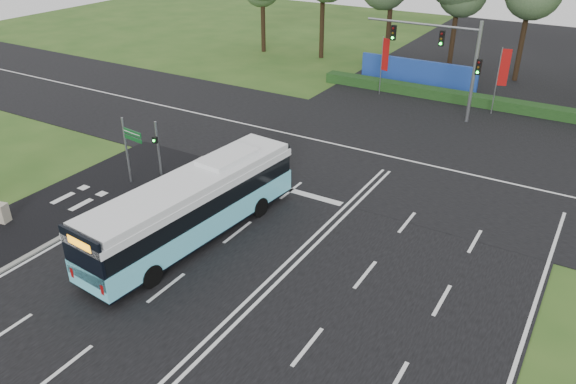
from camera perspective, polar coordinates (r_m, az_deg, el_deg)
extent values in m
plane|color=#2D531B|center=(25.33, 0.98, -6.21)|extent=(120.00, 120.00, 0.00)
cube|color=black|center=(25.32, 0.98, -6.17)|extent=(20.00, 120.00, 0.04)
cube|color=black|center=(34.97, 10.89, 3.41)|extent=(120.00, 14.00, 0.05)
cube|color=black|center=(30.94, -22.50, -1.70)|extent=(5.00, 18.00, 0.06)
cube|color=gray|center=(29.19, -19.59, -2.88)|extent=(0.25, 18.00, 0.12)
cube|color=#6DE4FE|center=(26.19, -9.45, -2.67)|extent=(3.48, 11.96, 1.08)
cube|color=black|center=(26.44, -9.37, -3.59)|extent=(3.45, 11.90, 0.29)
cube|color=black|center=(25.71, -9.62, -0.78)|extent=(3.37, 11.78, 0.93)
cube|color=white|center=(25.44, -9.72, 0.39)|extent=(3.48, 11.96, 0.34)
cube|color=white|center=(25.29, -9.79, 1.08)|extent=(3.39, 11.49, 0.34)
cube|color=white|center=(26.74, -6.14, 3.57)|extent=(1.83, 3.08, 0.25)
cube|color=black|center=(22.65, -20.07, -6.36)|extent=(2.38, 0.33, 2.16)
cube|color=orange|center=(22.28, -20.43, -4.93)|extent=(1.38, 0.18, 0.34)
cylinder|color=black|center=(29.23, -6.41, -0.24)|extent=(0.36, 1.04, 1.02)
cylinder|color=black|center=(27.90, -2.89, -1.55)|extent=(0.36, 1.04, 1.02)
cylinder|color=black|center=(25.26, -17.19, -6.35)|extent=(0.36, 1.04, 1.02)
cylinder|color=black|center=(23.71, -13.71, -8.30)|extent=(0.36, 1.04, 1.02)
cylinder|color=gray|center=(32.39, -13.03, 4.28)|extent=(0.13, 0.13, 3.26)
cube|color=black|center=(32.05, -13.37, 5.15)|extent=(0.29, 0.22, 0.37)
sphere|color=#19F233|center=(31.98, -13.49, 5.09)|extent=(0.13, 0.13, 0.13)
cylinder|color=gray|center=(31.81, -16.07, 4.02)|extent=(0.12, 0.12, 3.84)
cube|color=#0D4D1D|center=(30.79, -15.56, 5.82)|extent=(1.44, 0.25, 0.29)
cube|color=#0D4D1D|center=(30.91, -15.48, 5.25)|extent=(1.44, 0.25, 0.21)
cube|color=white|center=(30.77, -15.61, 5.80)|extent=(1.33, 0.19, 0.04)
cube|color=#B5A992|center=(30.69, -27.09, -1.95)|extent=(0.71, 0.64, 1.02)
cylinder|color=gray|center=(45.96, 9.45, 12.49)|extent=(0.07, 0.07, 4.65)
cube|color=#9C0E0D|center=(45.50, 9.88, 13.58)|extent=(0.60, 0.24, 2.48)
cylinder|color=gray|center=(43.59, 20.43, 10.47)|extent=(0.08, 0.08, 4.91)
cube|color=#9C0E0D|center=(43.36, 21.13, 11.71)|extent=(0.64, 0.23, 2.62)
cylinder|color=gray|center=(41.05, 18.36, 11.34)|extent=(0.24, 0.24, 7.00)
cylinder|color=gray|center=(41.42, 13.45, 16.26)|extent=(8.00, 0.16, 0.16)
cube|color=black|center=(41.15, 15.36, 14.82)|extent=(0.32, 0.28, 1.05)
cube|color=black|center=(42.22, 10.68, 15.62)|extent=(0.32, 0.28, 1.05)
cube|color=black|center=(40.88, 18.81, 11.94)|extent=(0.32, 0.28, 1.05)
cube|color=#173613|center=(46.09, 16.63, 9.25)|extent=(22.00, 1.20, 0.80)
cube|color=#1C3D98|center=(49.25, 13.03, 11.70)|extent=(10.00, 0.30, 2.20)
cylinder|color=black|center=(59.21, -2.56, 17.51)|extent=(0.44, 0.44, 7.27)
cylinder|color=black|center=(56.62, 3.51, 17.91)|extent=(0.44, 0.44, 9.03)
cylinder|color=black|center=(54.20, 10.26, 16.86)|extent=(0.44, 0.44, 8.57)
cylinder|color=black|center=(53.87, 16.55, 15.86)|extent=(0.44, 0.44, 8.07)
cylinder|color=black|center=(52.60, 22.85, 14.97)|extent=(0.44, 0.44, 8.73)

